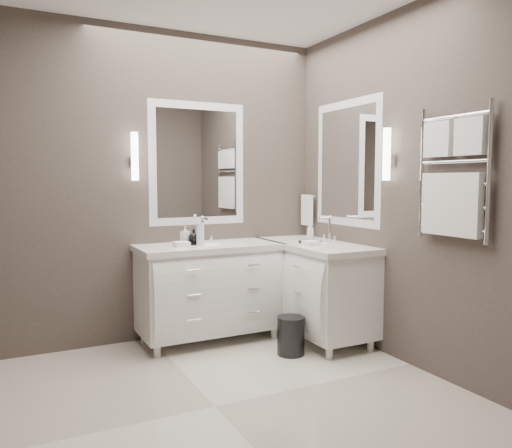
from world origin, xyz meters
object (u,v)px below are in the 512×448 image
vanity_back (209,286)px  waste_bin (291,336)px  vanity_right (314,283)px  towel_ladder (453,182)px

vanity_back → waste_bin: vanity_back is taller
vanity_right → towel_ladder: towel_ladder is taller
waste_bin → towel_ladder: bearing=-56.8°
vanity_back → towel_ladder: (1.10, -1.63, 0.91)m
vanity_right → waste_bin: size_ratio=4.02×
towel_ladder → waste_bin: size_ratio=2.92×
vanity_back → waste_bin: (0.45, -0.63, -0.33)m
vanity_right → vanity_back: bearing=159.6°
vanity_right → waste_bin: (-0.43, -0.31, -0.33)m
vanity_back → waste_bin: size_ratio=4.02×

